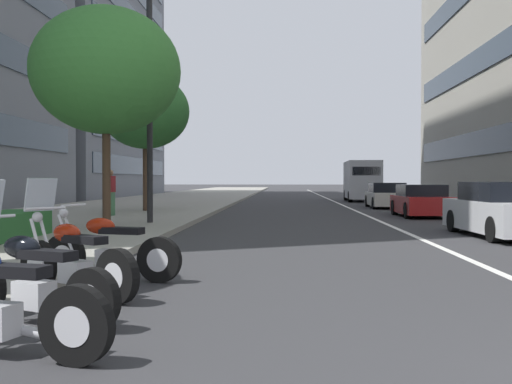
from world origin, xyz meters
name	(u,v)px	position (x,y,z in m)	size (l,w,h in m)	color
sidewalk_right_plaza	(143,205)	(30.00, 11.09, 0.07)	(160.00, 9.52, 0.15)	gray
lane_centre_stripe	(339,204)	(35.00, 0.00, 0.00)	(110.00, 0.16, 0.01)	silver
motorcycle_second_in_row	(31,280)	(2.67, 5.96, 0.43)	(1.03, 2.01, 1.47)	black
motorcycle_under_tarp	(74,261)	(4.12, 6.02, 0.45)	(1.35, 1.91, 1.49)	black
motorcycle_far_end_row	(109,251)	(5.39, 5.92, 0.42)	(0.79, 2.17, 1.11)	black
car_far_down_avenue	(504,211)	(12.66, -2.26, 0.67)	(4.74, 1.99, 1.41)	silver
car_lead_in_lane	(421,201)	(21.48, -2.06, 0.61)	(4.18, 1.84, 1.28)	maroon
car_approaching_light	(387,196)	(29.29, -1.97, 0.62)	(4.38, 1.92, 1.32)	beige
delivery_van_ahead	(362,180)	(39.55, -1.94, 1.46)	(5.78, 2.30, 2.74)	#B7B7BC
street_lamp_with_banners	(158,43)	(15.49, 7.26, 5.67)	(1.26, 2.21, 9.46)	#232326
street_tree_by_lamp_post	(106,71)	(12.93, 8.15, 4.37)	(3.98, 3.98, 5.92)	#473323
street_tree_far_plaza	(145,112)	(22.86, 9.33, 4.39)	(3.77, 3.77, 5.85)	#473323
pedestrian_on_plaza	(110,192)	(19.14, 9.80, 1.01)	(0.43, 0.31, 1.70)	#3F724C
office_tower_behind_plaza	(17,8)	(51.87, 27.52, 17.01)	(27.52, 21.46, 34.01)	slate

